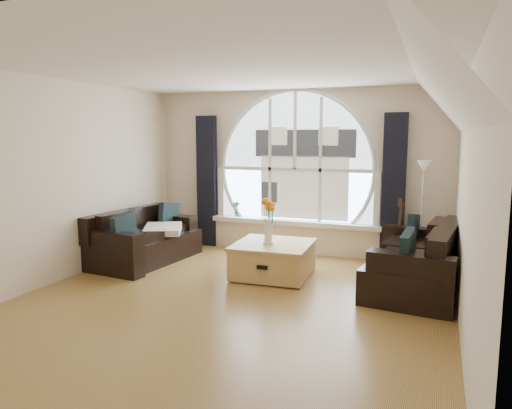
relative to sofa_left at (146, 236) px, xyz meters
name	(u,v)px	position (x,y,z in m)	size (l,w,h in m)	color
ground	(229,303)	(1.98, -1.25, -0.40)	(5.00, 5.50, 0.01)	brown
ceiling	(227,66)	(1.98, -1.25, 2.30)	(5.00, 5.50, 0.01)	silver
wall_back	(296,172)	(1.98, 1.50, 0.95)	(5.00, 0.01, 2.70)	beige
wall_front	(37,235)	(1.98, -4.00, 0.95)	(5.00, 0.01, 2.70)	beige
wall_left	(55,181)	(-0.52, -1.25, 0.95)	(0.01, 5.50, 2.70)	beige
wall_right	(468,199)	(4.48, -1.25, 0.95)	(0.01, 5.50, 2.70)	beige
attic_slope	(440,92)	(4.18, -1.25, 1.95)	(0.92, 5.50, 0.72)	silver
arched_window	(295,156)	(1.98, 1.47, 1.23)	(2.60, 0.06, 2.15)	silver
window_sill	(293,223)	(1.98, 1.40, 0.11)	(2.90, 0.22, 0.08)	white
window_frame	(295,156)	(1.98, 1.44, 1.23)	(2.76, 0.08, 2.15)	white
neighbor_house	(304,164)	(2.13, 1.45, 1.10)	(1.70, 0.02, 1.50)	silver
curtain_left	(207,182)	(0.38, 1.38, 0.75)	(0.35, 0.12, 2.30)	black
curtain_right	(394,188)	(3.58, 1.38, 0.75)	(0.35, 0.12, 2.30)	black
sofa_left	(146,236)	(0.00, 0.00, 0.00)	(0.90, 1.80, 0.80)	black
sofa_right	(414,259)	(3.97, 0.07, 0.00)	(0.95, 1.89, 0.84)	black
coffee_chest	(273,258)	(2.11, -0.03, -0.15)	(1.04, 1.04, 0.51)	tan
throw_blanket	(163,229)	(0.21, 0.16, 0.10)	(0.55, 0.55, 0.10)	silver
vase_flowers	(268,216)	(2.06, -0.09, 0.46)	(0.24, 0.24, 0.70)	white
floor_lamp	(422,215)	(4.01, 1.12, 0.40)	(0.24, 0.24, 1.60)	#B2B2B2
guitar	(399,233)	(3.71, 1.05, 0.13)	(0.36, 0.24, 1.06)	olive
potted_plant	(236,209)	(0.93, 1.40, 0.29)	(0.14, 0.10, 0.27)	#1E6023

